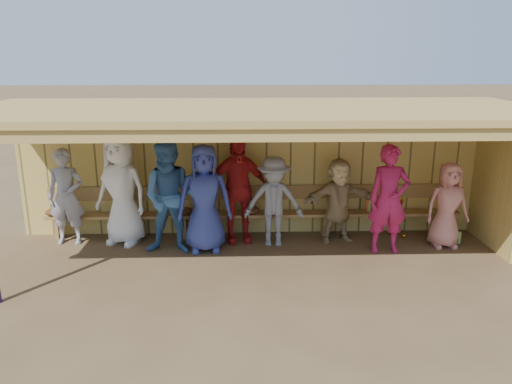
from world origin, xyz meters
TOP-DOWN VIEW (x-y plane):
  - ground at (0.00, 0.00)m, footprint 90.00×90.00m
  - player_a at (-3.32, 0.81)m, footprint 0.63×0.42m
  - player_b at (-2.35, 0.81)m, footprint 1.12×0.93m
  - player_c at (-1.42, 0.33)m, footprint 1.00×0.80m
  - player_d at (-0.32, 0.81)m, footprint 1.20×0.67m
  - player_e at (0.32, 0.62)m, footprint 1.05×0.64m
  - player_f at (1.49, 0.77)m, footprint 1.48×0.74m
  - player_g at (2.23, 0.25)m, footprint 0.68×0.45m
  - player_h at (3.32, 0.44)m, footprint 0.76×0.51m
  - player_extra at (-0.87, 0.41)m, footprint 0.95×0.66m
  - dugout_structure at (0.39, 0.69)m, footprint 8.80×3.20m
  - bench at (0.00, 1.12)m, footprint 7.60×0.34m
  - dugout_equipment at (-0.81, 0.99)m, footprint 7.48×0.62m

SIDE VIEW (x-z plane):
  - ground at x=0.00m, z-range 0.00..0.00m
  - dugout_equipment at x=-0.81m, z-range 0.09..0.89m
  - bench at x=0.00m, z-range 0.06..0.99m
  - player_h at x=3.32m, z-range 0.00..1.51m
  - player_f at x=1.49m, z-range 0.00..1.53m
  - player_e at x=0.32m, z-range 0.00..1.60m
  - player_a at x=-3.32m, z-range 0.00..1.73m
  - player_extra at x=-0.87m, z-range 0.00..1.86m
  - player_g at x=2.23m, z-range 0.00..1.86m
  - player_d at x=-0.32m, z-range 0.00..1.94m
  - player_c at x=-1.42m, z-range 0.00..1.95m
  - player_b at x=-2.35m, z-range 0.00..1.96m
  - dugout_structure at x=0.39m, z-range 0.44..2.94m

